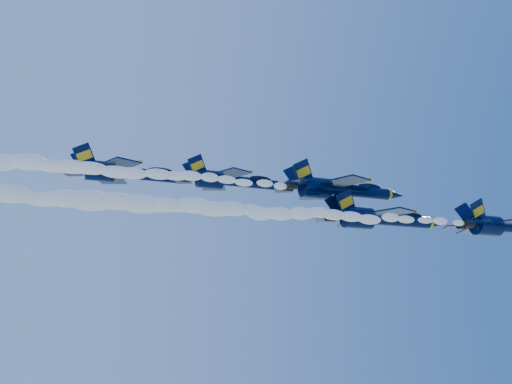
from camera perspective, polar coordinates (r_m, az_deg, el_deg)
name	(u,v)px	position (r m, az deg, el deg)	size (l,w,h in m)	color
jet_lead	(507,226)	(76.52, 23.77, -3.16)	(15.95, 13.09, 5.93)	black
smoke_trail_jet_lead	(284,213)	(59.07, 2.86, -2.07)	(46.37, 2.03, 1.83)	white
jet_second	(381,219)	(74.15, 12.41, -2.62)	(17.52, 14.37, 6.51)	black
smoke_trail_jet_second	(139,204)	(62.41, -11.60, -1.17)	(46.37, 2.23, 2.01)	white
jet_third	(339,189)	(75.69, 8.34, 0.28)	(17.85, 14.64, 6.63)	black
smoke_trail_jet_third	(98,170)	(66.06, -15.49, 2.16)	(46.37, 2.27, 2.05)	white
jet_fourth	(232,181)	(77.74, -2.43, 1.13)	(16.01, 13.13, 5.95)	black
jet_fifth	(127,173)	(84.70, -12.79, 1.90)	(18.97, 15.56, 7.05)	black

